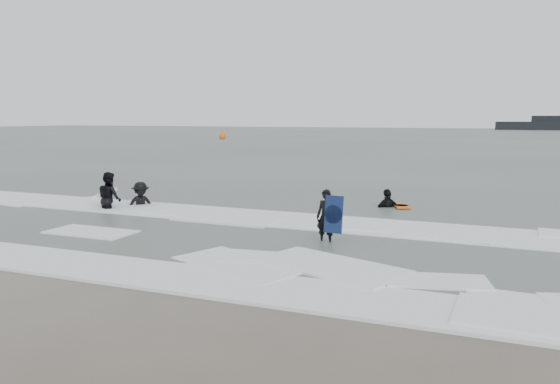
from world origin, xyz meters
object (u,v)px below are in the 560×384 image
at_px(vessel_horizon, 552,125).
at_px(buoy, 222,137).
at_px(surfer_centre, 326,244).
at_px(surfer_wading, 110,210).
at_px(surfer_right_near, 388,208).
at_px(surfer_breaker, 141,207).

bearing_deg(vessel_horizon, buoy, -120.54).
distance_m(surfer_centre, vessel_horizon, 143.23).
xyz_separation_m(surfer_wading, buoy, (-27.12, 57.09, 0.42)).
distance_m(surfer_wading, buoy, 63.21).
bearing_deg(surfer_right_near, surfer_wading, -18.04).
bearing_deg(buoy, surfer_right_near, -55.55).
height_order(surfer_breaker, buoy, buoy).
bearing_deg(surfer_breaker, surfer_centre, -68.75).
height_order(surfer_centre, surfer_right_near, surfer_right_near).
height_order(surfer_wading, buoy, buoy).
relative_size(surfer_breaker, surfer_right_near, 0.96).
relative_size(surfer_wading, vessel_horizon, 0.07).
bearing_deg(buoy, surfer_breaker, -63.71).
xyz_separation_m(surfer_centre, surfer_breaker, (-8.23, 3.02, 0.00)).
bearing_deg(surfer_wading, surfer_right_near, -128.11).
distance_m(surfer_centre, surfer_breaker, 8.77).
relative_size(surfer_centre, surfer_wading, 0.76).
xyz_separation_m(surfer_wading, surfer_breaker, (0.60, 0.99, 0.00)).
relative_size(surfer_wading, surfer_breaker, 1.08).
height_order(surfer_centre, surfer_breaker, surfer_breaker).
height_order(buoy, vessel_horizon, vessel_horizon).
xyz_separation_m(surfer_right_near, vessel_horizon, (13.00, 136.30, 1.35)).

